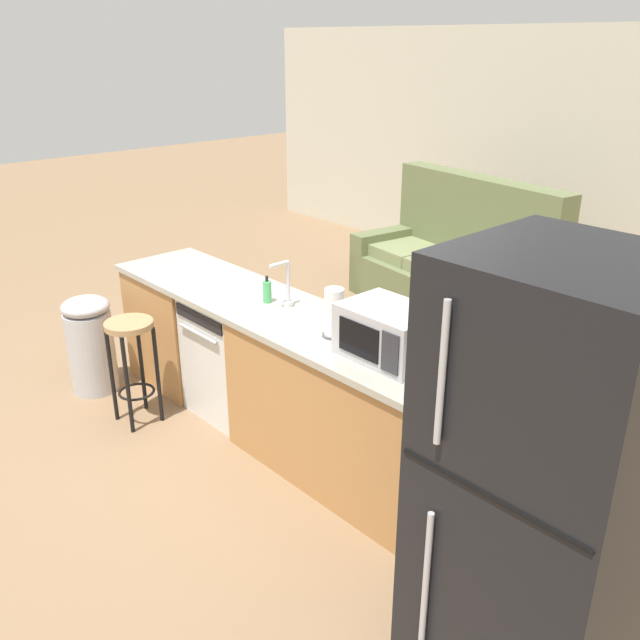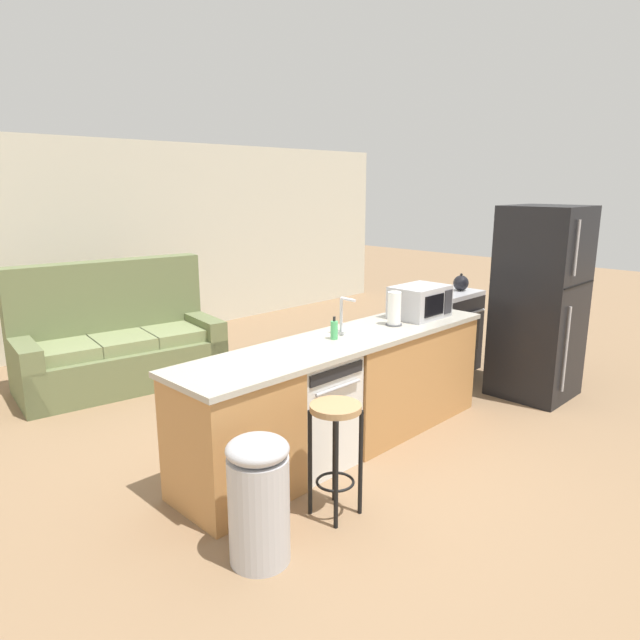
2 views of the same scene
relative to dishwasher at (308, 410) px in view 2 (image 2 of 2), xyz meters
The scene contains 14 objects.
ground_plane 0.49m from the dishwasher, ahead, with size 24.00×24.00×0.00m, color #896B4C.
wall_back 4.33m from the dishwasher, 82.54° to the left, with size 10.00×0.06×2.60m.
kitchen_counter 0.49m from the dishwasher, ahead, with size 2.94×0.66×0.90m.
dishwasher is the anchor object (origin of this frame).
stove_range 2.66m from the dishwasher, 11.91° to the left, with size 0.76×0.68×0.90m.
refrigerator 2.71m from the dishwasher, 11.93° to the right, with size 0.72×0.73×1.85m.
microwave 1.51m from the dishwasher, ahead, with size 0.50×0.37×0.28m.
sink_faucet 0.76m from the dishwasher, ahead, with size 0.07×0.18×0.30m.
paper_towel_roll 1.16m from the dishwasher, ahead, with size 0.14×0.14×0.28m.
soap_bottle 0.64m from the dishwasher, ahead, with size 0.06×0.06×0.18m.
kettle 2.86m from the dishwasher, ahead, with size 0.21×0.17×0.19m.
bar_stool 0.71m from the dishwasher, 119.83° to the right, with size 0.32×0.32×0.74m.
trash_bin 1.16m from the dishwasher, 147.32° to the right, with size 0.35×0.35×0.74m.
couch 2.72m from the dishwasher, 93.13° to the left, with size 2.11×1.20×1.27m.
Camera 2 is at (-2.98, -2.84, 2.05)m, focal length 32.00 mm.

